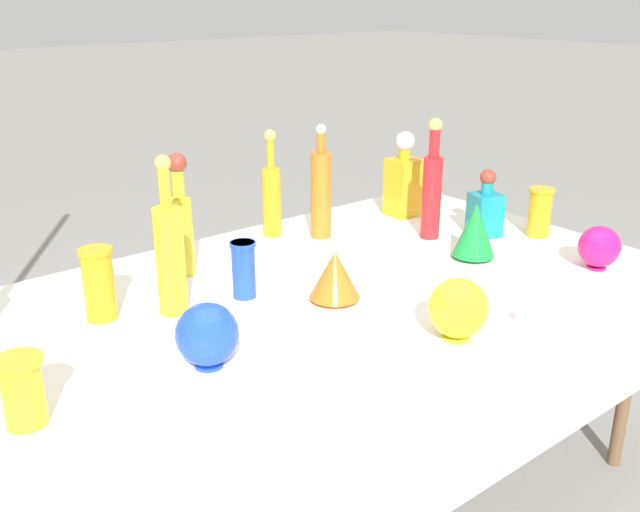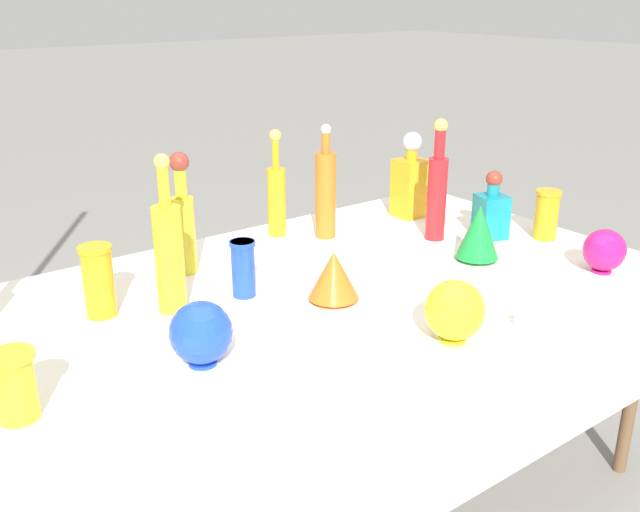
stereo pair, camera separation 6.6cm
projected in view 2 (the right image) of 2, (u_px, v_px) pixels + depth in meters
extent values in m
plane|color=gray|center=(320.00, 501.00, 2.34)|extent=(40.00, 40.00, 0.00)
cube|color=white|center=(320.00, 293.00, 2.07)|extent=(2.07, 1.20, 0.03)
cube|color=white|center=(473.00, 438.00, 1.68)|extent=(2.07, 0.01, 0.36)
cylinder|color=brown|center=(635.00, 378.00, 2.36)|extent=(0.04, 0.04, 0.73)
cylinder|color=brown|center=(422.00, 285.00, 3.11)|extent=(0.04, 0.04, 0.73)
cylinder|color=yellow|center=(169.00, 260.00, 1.88)|extent=(0.08, 0.08, 0.29)
cylinder|color=yellow|center=(164.00, 187.00, 1.81)|extent=(0.03, 0.03, 0.11)
sphere|color=gold|center=(162.00, 162.00, 1.79)|extent=(0.04, 0.04, 0.04)
cylinder|color=red|center=(437.00, 199.00, 2.43)|extent=(0.07, 0.07, 0.28)
cylinder|color=red|center=(440.00, 144.00, 2.36)|extent=(0.04, 0.04, 0.10)
sphere|color=gold|center=(441.00, 126.00, 2.34)|extent=(0.05, 0.05, 0.05)
cylinder|color=orange|center=(277.00, 202.00, 2.48)|extent=(0.06, 0.06, 0.24)
cylinder|color=orange|center=(276.00, 154.00, 2.42)|extent=(0.02, 0.02, 0.10)
sphere|color=gold|center=(275.00, 135.00, 2.39)|extent=(0.04, 0.04, 0.04)
cylinder|color=yellow|center=(184.00, 236.00, 2.15)|extent=(0.07, 0.07, 0.24)
cylinder|color=yellow|center=(181.00, 183.00, 2.09)|extent=(0.04, 0.04, 0.09)
sphere|color=maroon|center=(179.00, 162.00, 2.07)|extent=(0.06, 0.06, 0.06)
cylinder|color=orange|center=(326.00, 196.00, 2.45)|extent=(0.07, 0.07, 0.30)
cylinder|color=orange|center=(326.00, 143.00, 2.38)|extent=(0.03, 0.03, 0.07)
sphere|color=#B2B2B7|center=(326.00, 129.00, 2.37)|extent=(0.04, 0.04, 0.04)
cube|color=orange|center=(410.00, 188.00, 2.69)|extent=(0.11, 0.11, 0.22)
cylinder|color=orange|center=(412.00, 154.00, 2.65)|extent=(0.04, 0.04, 0.04)
sphere|color=#B2B2B7|center=(412.00, 142.00, 2.63)|extent=(0.07, 0.07, 0.07)
cube|color=teal|center=(491.00, 216.00, 2.47)|extent=(0.12, 0.12, 0.15)
cylinder|color=teal|center=(493.00, 190.00, 2.43)|extent=(0.04, 0.04, 0.04)
sphere|color=maroon|center=(494.00, 179.00, 2.42)|extent=(0.06, 0.06, 0.06)
cylinder|color=orange|center=(547.00, 215.00, 2.45)|extent=(0.08, 0.08, 0.17)
cylinder|color=orange|center=(549.00, 192.00, 2.43)|extent=(0.09, 0.09, 0.01)
cylinder|color=orange|center=(98.00, 281.00, 1.87)|extent=(0.08, 0.08, 0.19)
cylinder|color=orange|center=(95.00, 248.00, 1.83)|extent=(0.09, 0.09, 0.01)
cylinder|color=blue|center=(243.00, 269.00, 1.99)|extent=(0.07, 0.07, 0.16)
cylinder|color=blue|center=(242.00, 243.00, 1.97)|extent=(0.07, 0.07, 0.01)
cylinder|color=yellow|center=(15.00, 386.00, 1.42)|extent=(0.08, 0.08, 0.15)
cylinder|color=yellow|center=(10.00, 356.00, 1.40)|extent=(0.10, 0.10, 0.01)
cylinder|color=orange|center=(334.00, 299.00, 1.98)|extent=(0.08, 0.08, 0.01)
cone|color=orange|center=(334.00, 275.00, 1.96)|extent=(0.14, 0.14, 0.13)
cylinder|color=#198C38|center=(476.00, 258.00, 2.28)|extent=(0.07, 0.07, 0.01)
cone|color=#198C38|center=(479.00, 231.00, 2.25)|extent=(0.14, 0.14, 0.17)
cylinder|color=#C61972|center=(601.00, 271.00, 2.19)|extent=(0.06, 0.06, 0.01)
sphere|color=#C61972|center=(605.00, 250.00, 2.16)|extent=(0.13, 0.13, 0.13)
cylinder|color=blue|center=(203.00, 362.00, 1.65)|extent=(0.07, 0.07, 0.01)
sphere|color=blue|center=(201.00, 332.00, 1.62)|extent=(0.15, 0.15, 0.15)
cylinder|color=yellow|center=(452.00, 339.00, 1.76)|extent=(0.07, 0.07, 0.01)
sphere|color=yellow|center=(455.00, 310.00, 1.73)|extent=(0.15, 0.15, 0.15)
cube|color=white|center=(525.00, 317.00, 1.84)|extent=(0.06, 0.03, 0.04)
cube|color=white|center=(239.00, 437.00, 1.35)|extent=(0.06, 0.03, 0.04)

